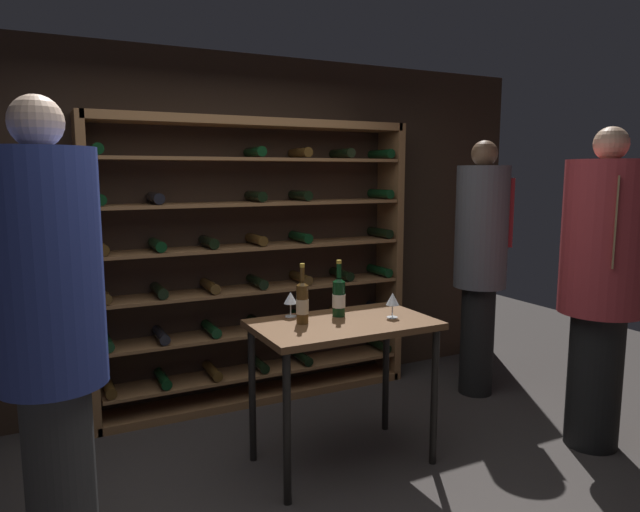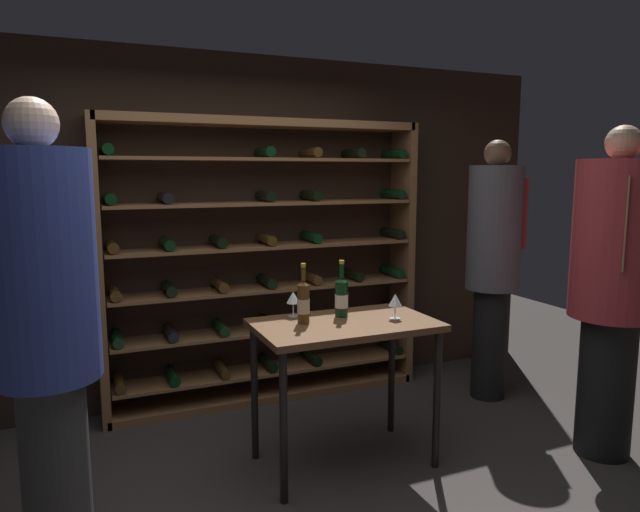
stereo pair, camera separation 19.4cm
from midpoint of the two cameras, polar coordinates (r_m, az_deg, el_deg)
The scene contains 11 objects.
ground_plane at distance 3.32m, azimuth 0.90°, elevation -23.88°, with size 9.54×9.54×0.00m, color #383330.
back_wall at distance 4.50m, azimuth -8.29°, elevation 2.61°, with size 5.67×0.10×2.66m, color #332319.
wine_rack at distance 4.42m, azimuth -4.15°, elevation -0.89°, with size 2.48×0.32×2.16m.
tasting_table at distance 3.46m, azimuth 4.09°, elevation -8.26°, with size 1.07×0.63×0.89m.
person_host_in_suit at distance 3.97m, azimuth 28.45°, elevation -1.96°, with size 0.51×0.51×2.05m.
person_bystander_dark_jacket at distance 2.65m, azimuth -23.78°, elevation -5.90°, with size 0.44×0.44×2.07m.
person_guest_blue_shirt at distance 4.64m, azimuth 17.99°, elevation -0.11°, with size 0.41×0.41×2.01m.
wine_bottle_gold_foil at distance 3.36m, azimuth 0.00°, elevation -4.58°, with size 0.07×0.07×0.36m.
wine_bottle_amber_reserve at distance 3.52m, azimuth 3.74°, elevation -4.07°, with size 0.08×0.08×0.35m.
wine_glass_stemmed_center at distance 3.52m, azimuth -1.11°, elevation -4.25°, with size 0.08×0.08×0.16m.
wine_glass_stemmed_right at distance 3.51m, azimuth 9.08°, elevation -4.45°, with size 0.08×0.08×0.16m.
Camera 2 is at (-1.06, -2.61, 1.77)m, focal length 32.16 mm.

